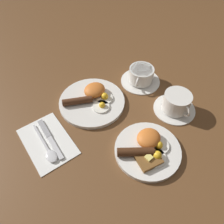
% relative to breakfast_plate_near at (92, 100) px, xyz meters
% --- Properties ---
extents(ground_plane, '(3.00, 3.00, 0.00)m').
position_rel_breakfast_plate_near_xyz_m(ground_plane, '(0.00, 0.00, -0.01)').
color(ground_plane, brown).
extents(breakfast_plate_near, '(0.25, 0.25, 0.05)m').
position_rel_breakfast_plate_near_xyz_m(breakfast_plate_near, '(0.00, 0.00, 0.00)').
color(breakfast_plate_near, silver).
rests_on(breakfast_plate_near, ground_plane).
extents(breakfast_plate_far, '(0.21, 0.21, 0.05)m').
position_rel_breakfast_plate_near_xyz_m(breakfast_plate_far, '(-0.00, 0.28, 0.00)').
color(breakfast_plate_far, silver).
rests_on(breakfast_plate_far, ground_plane).
extents(teacup_near, '(0.16, 0.16, 0.07)m').
position_rel_breakfast_plate_near_xyz_m(teacup_near, '(-0.22, 0.04, 0.02)').
color(teacup_near, silver).
rests_on(teacup_near, ground_plane).
extents(teacup_far, '(0.15, 0.15, 0.08)m').
position_rel_breakfast_plate_near_xyz_m(teacup_far, '(-0.21, 0.23, 0.02)').
color(teacup_far, silver).
rests_on(teacup_far, ground_plane).
extents(napkin, '(0.16, 0.22, 0.01)m').
position_rel_breakfast_plate_near_xyz_m(napkin, '(0.22, 0.04, -0.01)').
color(napkin, white).
rests_on(napkin, ground_plane).
extents(knife, '(0.04, 0.18, 0.01)m').
position_rel_breakfast_plate_near_xyz_m(knife, '(0.21, 0.03, -0.01)').
color(knife, silver).
rests_on(knife, napkin).
extents(spoon, '(0.04, 0.17, 0.01)m').
position_rel_breakfast_plate_near_xyz_m(spoon, '(0.24, 0.09, -0.01)').
color(spoon, silver).
rests_on(spoon, napkin).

